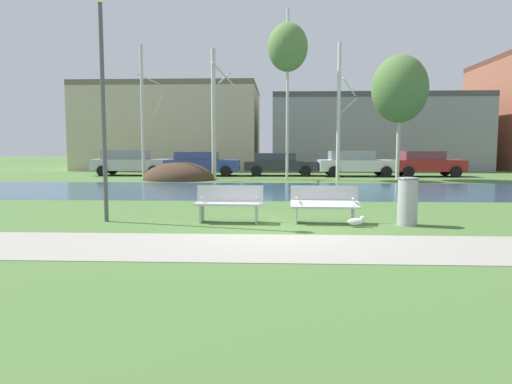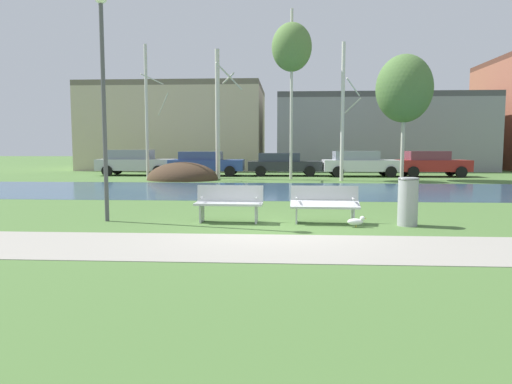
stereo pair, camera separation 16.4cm
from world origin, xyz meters
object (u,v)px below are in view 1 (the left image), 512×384
(parked_suv_fifth_red, at_px, (426,163))
(parked_wagon_fourth_white, at_px, (356,163))
(parked_van_nearest_silver, at_px, (131,162))
(parked_hatch_third_dark, at_px, (279,164))
(trash_bin, at_px, (408,201))
(parked_sedan_second_blue, at_px, (201,163))
(bench_right, at_px, (325,203))
(seagull, at_px, (356,221))
(bench_left, at_px, (229,203))
(streetlamp, at_px, (102,69))

(parked_suv_fifth_red, bearing_deg, parked_wagon_fourth_white, 179.70)
(parked_van_nearest_silver, relative_size, parked_hatch_third_dark, 1.06)
(trash_bin, relative_size, parked_sedan_second_blue, 0.24)
(bench_right, xyz_separation_m, parked_sedan_second_blue, (-5.75, 17.48, 0.30))
(seagull, relative_size, parked_van_nearest_silver, 0.09)
(bench_left, bearing_deg, bench_right, 0.00)
(parked_sedan_second_blue, relative_size, parked_wagon_fourth_white, 0.98)
(parked_van_nearest_silver, height_order, parked_hatch_third_dark, parked_van_nearest_silver)
(bench_left, bearing_deg, seagull, -10.42)
(parked_van_nearest_silver, relative_size, parked_sedan_second_blue, 1.05)
(seagull, distance_m, parked_suv_fifth_red, 19.24)
(bench_left, height_order, trash_bin, trash_bin)
(parked_van_nearest_silver, xyz_separation_m, parked_hatch_third_dark, (9.08, 0.13, -0.08))
(bench_right, relative_size, streetlamp, 0.30)
(bench_left, distance_m, bench_right, 2.26)
(parked_wagon_fourth_white, xyz_separation_m, parked_suv_fifth_red, (4.12, -0.02, -0.00))
(parked_sedan_second_blue, height_order, parked_suv_fifth_red, parked_suv_fifth_red)
(trash_bin, distance_m, parked_wagon_fourth_white, 17.75)
(bench_left, bearing_deg, parked_suv_fifth_red, 60.43)
(bench_left, bearing_deg, parked_van_nearest_silver, 114.09)
(bench_left, distance_m, streetlamp, 4.32)
(parked_sedan_second_blue, bearing_deg, streetlamp, -88.27)
(bench_right, bearing_deg, parked_suv_fifth_red, 66.36)
(streetlamp, height_order, parked_sedan_second_blue, streetlamp)
(trash_bin, bearing_deg, parked_sedan_second_blue, 113.24)
(trash_bin, distance_m, parked_suv_fifth_red, 18.56)
(parked_hatch_third_dark, distance_m, parked_suv_fifth_red, 8.68)
(bench_right, height_order, parked_van_nearest_silver, parked_van_nearest_silver)
(parked_sedan_second_blue, distance_m, parked_wagon_fourth_white, 9.25)
(parked_van_nearest_silver, bearing_deg, parked_wagon_fourth_white, -0.85)
(streetlamp, bearing_deg, parked_suv_fifth_red, 53.60)
(trash_bin, bearing_deg, parked_hatch_third_dark, 99.20)
(parked_sedan_second_blue, height_order, parked_hatch_third_dark, parked_sedan_second_blue)
(parked_sedan_second_blue, distance_m, parked_hatch_third_dark, 4.71)
(seagull, relative_size, parked_hatch_third_dark, 0.10)
(parked_suv_fifth_red, bearing_deg, parked_hatch_third_dark, 177.68)
(trash_bin, xyz_separation_m, parked_hatch_third_dark, (-2.92, 18.00, 0.17))
(bench_right, height_order, seagull, bench_right)
(bench_right, bearing_deg, parked_wagon_fourth_white, 78.67)
(streetlamp, xyz_separation_m, parked_wagon_fourth_white, (8.72, 17.43, -2.82))
(trash_bin, distance_m, streetlamp, 7.71)
(trash_bin, height_order, parked_sedan_second_blue, parked_sedan_second_blue)
(bench_right, bearing_deg, streetlamp, -179.80)
(bench_left, height_order, parked_wagon_fourth_white, parked_wagon_fourth_white)
(trash_bin, relative_size, parked_van_nearest_silver, 0.23)
(parked_wagon_fourth_white, relative_size, parked_suv_fifth_red, 1.11)
(seagull, bearing_deg, parked_suv_fifth_red, 68.82)
(bench_right, relative_size, trash_bin, 1.47)
(seagull, height_order, parked_hatch_third_dark, parked_hatch_third_dark)
(parked_hatch_third_dark, distance_m, parked_wagon_fourth_white, 4.56)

